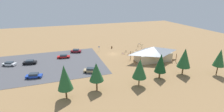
{
  "coord_description": "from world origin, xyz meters",
  "views": [
    {
      "loc": [
        22.16,
        63.6,
        22.75
      ],
      "look_at": [
        2.42,
        5.45,
        1.2
      ],
      "focal_mm": 27.64,
      "sensor_mm": 36.0,
      "label": 1
    }
  ],
  "objects_px": {
    "bicycle_blue_edge_north": "(139,44)",
    "bicycle_purple_mid_cluster": "(123,54)",
    "pine_midwest": "(65,77)",
    "bicycle_red_lone_west": "(129,54)",
    "bicycle_silver_front_row": "(137,50)",
    "car_white_mid_lot": "(9,64)",
    "bicycle_yellow_yard_left": "(142,53)",
    "bicycle_black_by_bin": "(126,51)",
    "bicycle_teal_yard_front": "(132,52)",
    "pine_mideast": "(220,58)",
    "car_blue_inner_stall": "(34,76)",
    "pine_far_east": "(96,72)",
    "bike_pavilion": "(153,53)",
    "car_tan_second_row": "(91,70)",
    "bicycle_white_edge_south": "(143,48)",
    "visitor_near_lot": "(149,49)",
    "pine_far_west": "(185,58)",
    "lot_sign": "(99,48)",
    "pine_east": "(140,69)",
    "bicycle_green_near_porch": "(141,45)",
    "bicycle_orange_trailside": "(138,46)",
    "car_maroon_near_entry": "(76,51)",
    "pine_center": "(161,63)",
    "car_red_far_end": "(64,56)",
    "car_black_end_stall": "(30,62)",
    "trash_bin": "(112,47)"
  },
  "relations": [
    {
      "from": "lot_sign",
      "to": "pine_east",
      "type": "height_order",
      "value": "pine_east"
    },
    {
      "from": "pine_center",
      "to": "bicycle_yellow_yard_left",
      "type": "bearing_deg",
      "value": -105.07
    },
    {
      "from": "lot_sign",
      "to": "pine_east",
      "type": "distance_m",
      "value": 33.15
    },
    {
      "from": "bicycle_yellow_yard_left",
      "to": "car_white_mid_lot",
      "type": "relative_size",
      "value": 0.35
    },
    {
      "from": "pine_far_east",
      "to": "pine_east",
      "type": "bearing_deg",
      "value": 173.86
    },
    {
      "from": "pine_east",
      "to": "bicycle_green_near_porch",
      "type": "relative_size",
      "value": 4.27
    },
    {
      "from": "bicycle_orange_trailside",
      "to": "bicycle_purple_mid_cluster",
      "type": "bearing_deg",
      "value": 36.2
    },
    {
      "from": "bike_pavilion",
      "to": "car_tan_second_row",
      "type": "relative_size",
      "value": 3.15
    },
    {
      "from": "pine_midwest",
      "to": "bicycle_red_lone_west",
      "type": "distance_m",
      "value": 35.93
    },
    {
      "from": "car_tan_second_row",
      "to": "bicycle_black_by_bin",
      "type": "bearing_deg",
      "value": -140.33
    },
    {
      "from": "bike_pavilion",
      "to": "lot_sign",
      "type": "relative_size",
      "value": 6.7
    },
    {
      "from": "bicycle_white_edge_south",
      "to": "visitor_near_lot",
      "type": "height_order",
      "value": "visitor_near_lot"
    },
    {
      "from": "bicycle_orange_trailside",
      "to": "bicycle_silver_front_row",
      "type": "distance_m",
      "value": 6.22
    },
    {
      "from": "pine_mideast",
      "to": "car_maroon_near_entry",
      "type": "bearing_deg",
      "value": -43.46
    },
    {
      "from": "pine_mideast",
      "to": "car_blue_inner_stall",
      "type": "xyz_separation_m",
      "value": [
        52.32,
        -15.51,
        -4.73
      ]
    },
    {
      "from": "pine_mideast",
      "to": "bicycle_black_by_bin",
      "type": "relative_size",
      "value": 5.55
    },
    {
      "from": "bicycle_silver_front_row",
      "to": "car_white_mid_lot",
      "type": "relative_size",
      "value": 0.31
    },
    {
      "from": "car_red_far_end",
      "to": "visitor_near_lot",
      "type": "distance_m",
      "value": 35.94
    },
    {
      "from": "bicycle_purple_mid_cluster",
      "to": "bicycle_orange_trailside",
      "type": "bearing_deg",
      "value": -143.8
    },
    {
      "from": "trash_bin",
      "to": "bicycle_red_lone_west",
      "type": "relative_size",
      "value": 0.6
    },
    {
      "from": "bicycle_green_near_porch",
      "to": "bicycle_blue_edge_north",
      "type": "bearing_deg",
      "value": -96.51
    },
    {
      "from": "bike_pavilion",
      "to": "pine_east",
      "type": "xyz_separation_m",
      "value": [
        13.61,
        15.38,
        2.0
      ]
    },
    {
      "from": "pine_mideast",
      "to": "car_tan_second_row",
      "type": "bearing_deg",
      "value": -21.19
    },
    {
      "from": "bicycle_white_edge_south",
      "to": "bicycle_red_lone_west",
      "type": "relative_size",
      "value": 0.89
    },
    {
      "from": "pine_mideast",
      "to": "bicycle_orange_trailside",
      "type": "height_order",
      "value": "pine_mideast"
    },
    {
      "from": "bicycle_blue_edge_north",
      "to": "bicycle_purple_mid_cluster",
      "type": "xyz_separation_m",
      "value": [
        13.26,
        11.47,
        -0.0
      ]
    },
    {
      "from": "pine_far_east",
      "to": "bicycle_orange_trailside",
      "type": "bearing_deg",
      "value": -131.04
    },
    {
      "from": "pine_center",
      "to": "car_red_far_end",
      "type": "distance_m",
      "value": 36.88
    },
    {
      "from": "car_black_end_stall",
      "to": "car_white_mid_lot",
      "type": "bearing_deg",
      "value": -6.05
    },
    {
      "from": "pine_midwest",
      "to": "pine_far_east",
      "type": "bearing_deg",
      "value": -170.83
    },
    {
      "from": "bicycle_black_by_bin",
      "to": "trash_bin",
      "type": "bearing_deg",
      "value": -63.38
    },
    {
      "from": "bicycle_white_edge_south",
      "to": "bicycle_silver_front_row",
      "type": "bearing_deg",
      "value": 21.73
    },
    {
      "from": "bicycle_red_lone_west",
      "to": "car_white_mid_lot",
      "type": "relative_size",
      "value": 0.32
    },
    {
      "from": "lot_sign",
      "to": "pine_midwest",
      "type": "distance_m",
      "value": 37.03
    },
    {
      "from": "bike_pavilion",
      "to": "lot_sign",
      "type": "distance_m",
      "value": 23.72
    },
    {
      "from": "bicycle_yellow_yard_left",
      "to": "visitor_near_lot",
      "type": "xyz_separation_m",
      "value": [
        -4.68,
        -1.88,
        0.56
      ]
    },
    {
      "from": "car_white_mid_lot",
      "to": "car_tan_second_row",
      "type": "distance_m",
      "value": 29.09
    },
    {
      "from": "car_white_mid_lot",
      "to": "car_black_end_stall",
      "type": "height_order",
      "value": "car_black_end_stall"
    },
    {
      "from": "bicycle_black_by_bin",
      "to": "bicycle_teal_yard_front",
      "type": "relative_size",
      "value": 0.92
    },
    {
      "from": "bicycle_silver_front_row",
      "to": "car_tan_second_row",
      "type": "relative_size",
      "value": 0.31
    },
    {
      "from": "pine_center",
      "to": "bicycle_white_edge_south",
      "type": "relative_size",
      "value": 5.55
    },
    {
      "from": "car_blue_inner_stall",
      "to": "car_maroon_near_entry",
      "type": "bearing_deg",
      "value": -126.5
    },
    {
      "from": "bike_pavilion",
      "to": "bicycle_purple_mid_cluster",
      "type": "distance_m",
      "value": 12.83
    },
    {
      "from": "car_maroon_near_entry",
      "to": "car_white_mid_lot",
      "type": "bearing_deg",
      "value": 17.15
    },
    {
      "from": "bicycle_green_near_porch",
      "to": "car_blue_inner_stall",
      "type": "bearing_deg",
      "value": 23.63
    },
    {
      "from": "bicycle_orange_trailside",
      "to": "car_maroon_near_entry",
      "type": "height_order",
      "value": "car_maroon_near_entry"
    },
    {
      "from": "bicycle_silver_front_row",
      "to": "car_white_mid_lot",
      "type": "bearing_deg",
      "value": 1.35
    },
    {
      "from": "bicycle_silver_front_row",
      "to": "car_black_end_stall",
      "type": "relative_size",
      "value": 0.32
    },
    {
      "from": "car_maroon_near_entry",
      "to": "bicycle_teal_yard_front",
      "type": "bearing_deg",
      "value": 159.47
    },
    {
      "from": "pine_far_west",
      "to": "pine_mideast",
      "type": "xyz_separation_m",
      "value": [
        -9.65,
        3.53,
        0.1
      ]
    }
  ]
}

